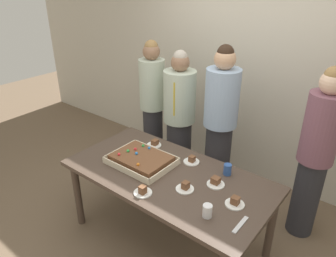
{
  "coord_description": "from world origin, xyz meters",
  "views": [
    {
      "loc": [
        1.46,
        -1.84,
        2.35
      ],
      "look_at": [
        -0.12,
        0.15,
        1.11
      ],
      "focal_mm": 34.06,
      "sensor_mm": 36.0,
      "label": 1
    }
  ],
  "objects_px": {
    "plated_slice_near_left": "(216,182)",
    "person_striped_tie_right": "(220,126)",
    "person_serving_front": "(179,119)",
    "person_green_shirt_behind": "(316,154)",
    "plated_slice_near_right": "(185,187)",
    "drink_cup_middle": "(227,169)",
    "plated_slice_far_left": "(235,202)",
    "drink_cup_nearest": "(207,211)",
    "party_table": "(168,181)",
    "sheet_cake": "(141,160)",
    "plated_slice_center_back": "(154,144)",
    "plated_slice_far_right": "(143,191)",
    "person_far_right_suit": "(153,105)",
    "plated_slice_center_front": "(192,160)",
    "cake_server_utensil": "(240,225)"
  },
  "relations": [
    {
      "from": "party_table",
      "to": "plated_slice_near_left",
      "type": "bearing_deg",
      "value": 16.77
    },
    {
      "from": "plated_slice_center_front",
      "to": "party_table",
      "type": "bearing_deg",
      "value": -100.66
    },
    {
      "from": "sheet_cake",
      "to": "drink_cup_nearest",
      "type": "relative_size",
      "value": 5.8
    },
    {
      "from": "drink_cup_middle",
      "to": "person_striped_tie_right",
      "type": "bearing_deg",
      "value": 126.55
    },
    {
      "from": "plated_slice_near_left",
      "to": "person_serving_front",
      "type": "xyz_separation_m",
      "value": [
        -0.94,
        0.75,
        0.05
      ]
    },
    {
      "from": "sheet_cake",
      "to": "person_far_right_suit",
      "type": "xyz_separation_m",
      "value": [
        -0.68,
        0.94,
        0.08
      ]
    },
    {
      "from": "party_table",
      "to": "drink_cup_nearest",
      "type": "height_order",
      "value": "drink_cup_nearest"
    },
    {
      "from": "plated_slice_near_left",
      "to": "plated_slice_near_right",
      "type": "bearing_deg",
      "value": -126.59
    },
    {
      "from": "plated_slice_near_right",
      "to": "person_serving_front",
      "type": "relative_size",
      "value": 0.09
    },
    {
      "from": "plated_slice_near_left",
      "to": "plated_slice_center_front",
      "type": "height_order",
      "value": "plated_slice_center_front"
    },
    {
      "from": "plated_slice_far_right",
      "to": "person_far_right_suit",
      "type": "height_order",
      "value": "person_far_right_suit"
    },
    {
      "from": "plated_slice_center_back",
      "to": "person_green_shirt_behind",
      "type": "bearing_deg",
      "value": 23.56
    },
    {
      "from": "party_table",
      "to": "drink_cup_middle",
      "type": "bearing_deg",
      "value": 37.57
    },
    {
      "from": "plated_slice_near_right",
      "to": "person_green_shirt_behind",
      "type": "height_order",
      "value": "person_green_shirt_behind"
    },
    {
      "from": "plated_slice_near_left",
      "to": "plated_slice_near_right",
      "type": "height_order",
      "value": "plated_slice_near_right"
    },
    {
      "from": "plated_slice_center_back",
      "to": "plated_slice_near_left",
      "type": "bearing_deg",
      "value": -12.71
    },
    {
      "from": "plated_slice_far_left",
      "to": "person_far_right_suit",
      "type": "xyz_separation_m",
      "value": [
        -1.64,
        0.94,
        0.1
      ]
    },
    {
      "from": "drink_cup_middle",
      "to": "person_serving_front",
      "type": "height_order",
      "value": "person_serving_front"
    },
    {
      "from": "plated_slice_far_right",
      "to": "drink_cup_nearest",
      "type": "distance_m",
      "value": 0.55
    },
    {
      "from": "plated_slice_near_right",
      "to": "plated_slice_center_back",
      "type": "xyz_separation_m",
      "value": [
        -0.68,
        0.4,
        -0.0
      ]
    },
    {
      "from": "plated_slice_center_front",
      "to": "person_serving_front",
      "type": "xyz_separation_m",
      "value": [
        -0.58,
        0.59,
        0.06
      ]
    },
    {
      "from": "plated_slice_near_right",
      "to": "plated_slice_far_right",
      "type": "distance_m",
      "value": 0.35
    },
    {
      "from": "plated_slice_center_back",
      "to": "person_serving_front",
      "type": "distance_m",
      "value": 0.57
    },
    {
      "from": "plated_slice_near_left",
      "to": "plated_slice_far_left",
      "type": "height_order",
      "value": "plated_slice_far_left"
    },
    {
      "from": "sheet_cake",
      "to": "person_striped_tie_right",
      "type": "bearing_deg",
      "value": 70.1
    },
    {
      "from": "person_serving_front",
      "to": "party_table",
      "type": "bearing_deg",
      "value": 16.92
    },
    {
      "from": "sheet_cake",
      "to": "drink_cup_nearest",
      "type": "xyz_separation_m",
      "value": [
        0.86,
        -0.23,
        0.01
      ]
    },
    {
      "from": "person_far_right_suit",
      "to": "cake_server_utensil",
      "type": "bearing_deg",
      "value": 22.19
    },
    {
      "from": "drink_cup_middle",
      "to": "person_green_shirt_behind",
      "type": "xyz_separation_m",
      "value": [
        0.55,
        0.6,
        0.08
      ]
    },
    {
      "from": "person_serving_front",
      "to": "person_green_shirt_behind",
      "type": "bearing_deg",
      "value": 77.46
    },
    {
      "from": "plated_slice_near_right",
      "to": "plated_slice_center_back",
      "type": "bearing_deg",
      "value": 149.27
    },
    {
      "from": "drink_cup_middle",
      "to": "person_striped_tie_right",
      "type": "height_order",
      "value": "person_striped_tie_right"
    },
    {
      "from": "plated_slice_far_left",
      "to": "cake_server_utensil",
      "type": "relative_size",
      "value": 0.75
    },
    {
      "from": "plated_slice_center_front",
      "to": "plated_slice_near_right",
      "type": "bearing_deg",
      "value": -62.44
    },
    {
      "from": "plated_slice_near_right",
      "to": "plated_slice_far_right",
      "type": "relative_size",
      "value": 1.0
    },
    {
      "from": "plated_slice_far_right",
      "to": "drink_cup_middle",
      "type": "bearing_deg",
      "value": 59.32
    },
    {
      "from": "plated_slice_far_right",
      "to": "plated_slice_center_front",
      "type": "relative_size",
      "value": 1.0
    },
    {
      "from": "drink_cup_middle",
      "to": "person_striped_tie_right",
      "type": "xyz_separation_m",
      "value": [
        -0.4,
        0.54,
        0.11
      ]
    },
    {
      "from": "plated_slice_far_left",
      "to": "drink_cup_nearest",
      "type": "height_order",
      "value": "drink_cup_nearest"
    },
    {
      "from": "plated_slice_near_left",
      "to": "person_far_right_suit",
      "type": "relative_size",
      "value": 0.09
    },
    {
      "from": "plated_slice_center_back",
      "to": "drink_cup_middle",
      "type": "bearing_deg",
      "value": 0.27
    },
    {
      "from": "party_table",
      "to": "person_striped_tie_right",
      "type": "bearing_deg",
      "value": 89.14
    },
    {
      "from": "plated_slice_center_back",
      "to": "person_striped_tie_right",
      "type": "height_order",
      "value": "person_striped_tie_right"
    },
    {
      "from": "sheet_cake",
      "to": "party_table",
      "type": "bearing_deg",
      "value": 3.42
    },
    {
      "from": "party_table",
      "to": "person_striped_tie_right",
      "type": "height_order",
      "value": "person_striped_tie_right"
    },
    {
      "from": "sheet_cake",
      "to": "plated_slice_center_back",
      "type": "relative_size",
      "value": 3.86
    },
    {
      "from": "plated_slice_near_left",
      "to": "person_striped_tie_right",
      "type": "height_order",
      "value": "person_striped_tie_right"
    },
    {
      "from": "drink_cup_nearest",
      "to": "person_far_right_suit",
      "type": "distance_m",
      "value": 1.95
    },
    {
      "from": "party_table",
      "to": "sheet_cake",
      "type": "xyz_separation_m",
      "value": [
        -0.3,
        -0.02,
        0.12
      ]
    },
    {
      "from": "party_table",
      "to": "plated_slice_near_left",
      "type": "xyz_separation_m",
      "value": [
        0.41,
        0.12,
        0.1
      ]
    }
  ]
}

